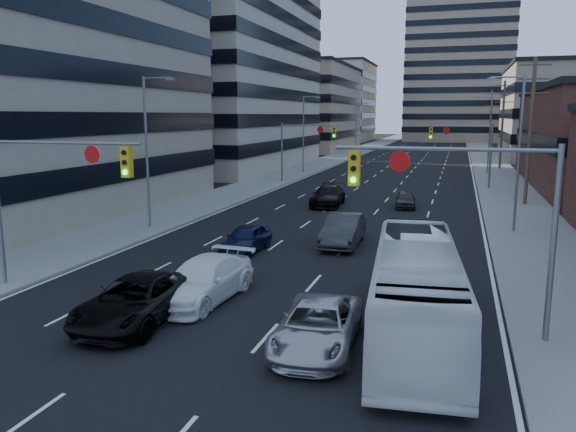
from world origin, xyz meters
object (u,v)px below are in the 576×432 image
(white_van, at_px, (203,280))
(sedan_blue, at_px, (246,238))
(transit_bus, at_px, (416,289))
(black_pickup, at_px, (136,300))
(silver_suv, at_px, (317,326))

(white_van, relative_size, sedan_blue, 1.32)
(transit_bus, bearing_deg, black_pickup, -175.53)
(black_pickup, height_order, white_van, white_van)
(silver_suv, relative_size, sedan_blue, 1.21)
(white_van, xyz_separation_m, transit_bus, (7.78, -1.14, 0.72))
(sedan_blue, bearing_deg, white_van, -79.39)
(black_pickup, xyz_separation_m, sedan_blue, (-0.04, 10.18, -0.07))
(silver_suv, xyz_separation_m, sedan_blue, (-6.30, 10.49, 0.01))
(silver_suv, bearing_deg, sedan_blue, 117.67)
(white_van, bearing_deg, silver_suv, -25.69)
(transit_bus, bearing_deg, white_van, 166.31)
(transit_bus, bearing_deg, silver_suv, -150.73)
(black_pickup, relative_size, transit_bus, 0.51)
(black_pickup, bearing_deg, white_van, 63.96)
(white_van, distance_m, transit_bus, 7.90)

